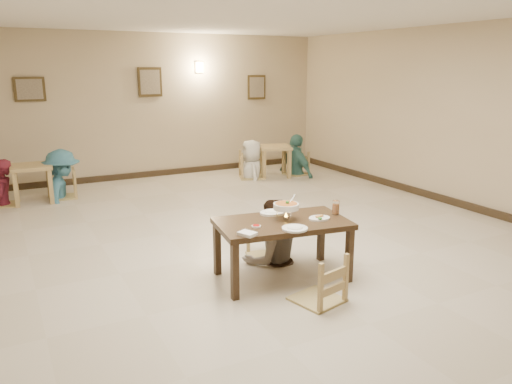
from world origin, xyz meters
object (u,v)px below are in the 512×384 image
bg_chair_lr (61,172)px  main_table (282,228)px  bg_chair_ll (1,179)px  bg_chair_rr (296,154)px  chair_far (265,224)px  drink_glass (336,208)px  bg_table_right (274,152)px  curry_warmer (286,206)px  bg_table_left (32,172)px  bg_diner_d (297,134)px  bg_diner_c (252,140)px  bg_diner_b (59,149)px  chair_near (318,256)px  bg_chair_rl (252,153)px  main_diner (272,199)px

bg_chair_lr → main_table: bearing=23.9°
bg_chair_ll → bg_chair_rr: (5.79, -0.17, -0.00)m
main_table → chair_far: (0.13, 0.63, -0.15)m
drink_glass → bg_table_right: drink_glass is taller
curry_warmer → bg_chair_ll: bearing=119.8°
main_table → bg_chair_lr: bg_chair_lr is taller
bg_table_left → bg_diner_d: (5.30, -0.16, 0.36)m
chair_far → bg_chair_lr: size_ratio=0.90×
bg_chair_ll → bg_chair_lr: bg_chair_lr is taller
chair_far → bg_diner_c: size_ratio=0.54×
curry_warmer → bg_table_right: bearing=61.7°
drink_glass → bg_table_left: 5.66m
bg_diner_b → bg_diner_c: 3.79m
chair_near → bg_chair_lr: 5.81m
bg_table_left → bg_chair_lr: size_ratio=0.71×
bg_diner_b → bg_chair_lr: bearing=104.6°
curry_warmer → bg_chair_rr: bearing=56.6°
bg_chair_rl → bg_diner_b: bg_diner_b is taller
drink_glass → bg_chair_rr: bg_chair_rr is taller
main_table → curry_warmer: size_ratio=4.86×
bg_table_left → bg_chair_lr: (0.49, 0.07, -0.05)m
chair_far → chair_near: (-0.10, -1.28, 0.04)m
chair_near → bg_chair_rr: chair_near is taller
main_diner → bg_diner_d: bearing=-121.7°
bg_table_right → bg_diner_b: 4.32m
chair_far → bg_diner_b: bearing=125.9°
bg_chair_rl → main_table: bearing=176.3°
drink_glass → bg_diner_c: (1.42, 4.87, 0.07)m
bg_diner_d → chair_far: bearing=135.0°
bg_chair_rr → bg_diner_b: 4.84m
curry_warmer → drink_glass: 0.62m
main_table → bg_diner_d: bg_diner_d is taller
main_table → bg_diner_d: bearing=64.5°
bg_chair_rl → curry_warmer: bearing=176.8°
bg_chair_rl → bg_diner_c: bg_diner_c is taller
drink_glass → bg_table_right: size_ratio=0.19×
bg_diner_b → bg_diner_c: bearing=-76.8°
bg_chair_ll → bg_diner_d: 5.81m
chair_near → bg_chair_rr: bearing=-133.4°
bg_table_right → bg_diner_b: bg_diner_b is taller
main_table → bg_chair_rr: bg_chair_rr is taller
main_table → bg_chair_rl: 5.24m
bg_chair_ll → bg_diner_b: (0.98, 0.06, 0.41)m
main_table → bg_chair_ll: (-2.68, 4.83, -0.12)m
chair_near → bg_diner_c: 5.84m
chair_far → curry_warmer: 0.71m
chair_far → bg_table_right: bearing=71.6°
curry_warmer → bg_chair_rl: bg_chair_rl is taller
bg_chair_rl → bg_table_left: bearing=109.6°
curry_warmer → bg_chair_ll: 5.54m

